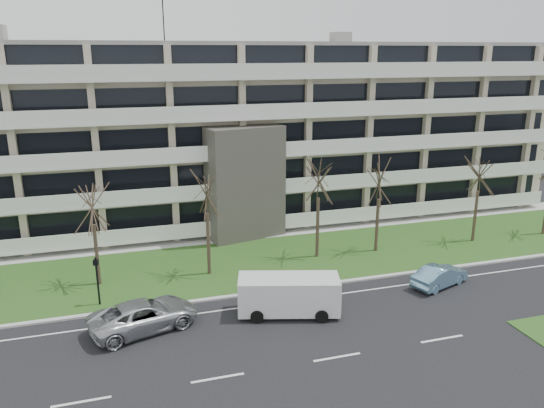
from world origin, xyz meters
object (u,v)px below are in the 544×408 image
object	(u,v)px
pedestrian_signal	(97,275)
white_van	(290,292)
silver_pickup	(144,315)
blue_sedan	(440,276)

from	to	relation	value
pedestrian_signal	white_van	bearing A→B (deg)	-4.86
silver_pickup	blue_sedan	size ratio (longest dim) A/B	1.41
white_van	pedestrian_signal	world-z (taller)	pedestrian_signal
silver_pickup	blue_sedan	xyz separation A→B (m)	(18.57, 0.15, -0.13)
silver_pickup	white_van	bearing A→B (deg)	-110.92
white_van	pedestrian_signal	distance (m)	11.38
silver_pickup	blue_sedan	distance (m)	18.57
blue_sedan	silver_pickup	bearing A→B (deg)	70.70
pedestrian_signal	silver_pickup	bearing A→B (deg)	-39.61
blue_sedan	white_van	distance (m)	10.48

